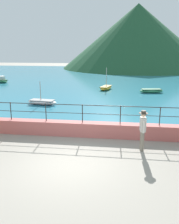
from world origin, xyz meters
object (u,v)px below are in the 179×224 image
Objects in this scene: person_walking at (143,128)px; boat_5 at (151,91)px; boat_1 at (106,88)px; boat_0 at (42,102)px; boat_3 at (2,80)px.

person_walking is 0.72× the size of boat_5.
boat_1 is 4.59m from boat_5.
boat_0 is at bearing -120.38° from boat_1.
boat_0 is 0.99× the size of boat_5.
person_walking reaches higher than boat_3.
boat_1 is (-2.55, 14.94, -0.71)m from person_walking.
person_walking reaches higher than boat_5.
person_walking is 0.71× the size of boat_1.
boat_0 is at bearing -144.59° from boat_5.
boat_3 is (-15.72, 18.70, -0.65)m from person_walking.
boat_1 is 13.70m from boat_3.
boat_0 reaches higher than boat_5.
boat_1 reaches higher than boat_0.
boat_0 is at bearing -51.71° from boat_3.
boat_5 is at bearing 35.41° from boat_0.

